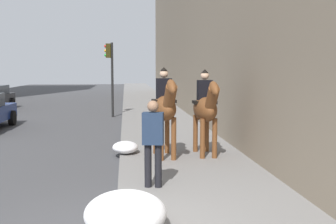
# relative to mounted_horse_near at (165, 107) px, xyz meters

# --- Properties ---
(mounted_horse_near) EXTENTS (2.15, 0.69, 2.35)m
(mounted_horse_near) POSITION_rel_mounted_horse_near_xyz_m (0.00, 0.00, 0.00)
(mounted_horse_near) COLOR brown
(mounted_horse_near) RESTS_ON sidewalk_slab
(mounted_horse_far) EXTENTS (2.15, 0.62, 2.29)m
(mounted_horse_far) POSITION_rel_mounted_horse_near_xyz_m (0.13, -1.10, -0.05)
(mounted_horse_far) COLOR brown
(mounted_horse_far) RESTS_ON sidewalk_slab
(pedestrian_greeting) EXTENTS (0.33, 0.44, 1.70)m
(pedestrian_greeting) POSITION_rel_mounted_horse_near_xyz_m (-2.73, 0.49, -0.35)
(pedestrian_greeting) COLOR black
(pedestrian_greeting) RESTS_ON sidewalk_slab
(traffic_light_near_curb) EXTENTS (0.20, 0.44, 3.71)m
(traffic_light_near_curb) POSITION_rel_mounted_horse_near_xyz_m (10.35, 1.74, 1.05)
(traffic_light_near_curb) COLOR black
(traffic_light_near_curb) RESTS_ON ground
(snow_pile_near) EXTENTS (1.53, 1.17, 0.53)m
(snow_pile_near) POSITION_rel_mounted_horse_near_xyz_m (-4.90, 1.03, -1.06)
(snow_pile_near) COLOR white
(snow_pile_near) RESTS_ON sidewalk_slab
(snow_pile_far) EXTENTS (0.92, 0.71, 0.32)m
(snow_pile_far) POSITION_rel_mounted_horse_near_xyz_m (0.65, 1.03, -1.16)
(snow_pile_far) COLOR white
(snow_pile_far) RESTS_ON sidewalk_slab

